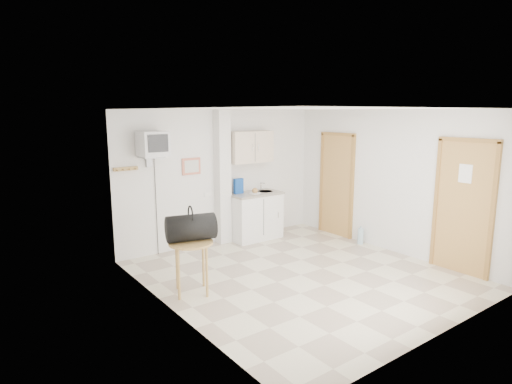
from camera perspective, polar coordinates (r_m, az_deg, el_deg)
ground at (r=6.71m, az=6.00°, el=-10.94°), size 4.50×4.50×0.00m
room_envelope at (r=6.53m, az=7.29°, el=2.44°), size 4.24×4.54×2.55m
kitchenette at (r=8.32m, az=-0.30°, el=-0.84°), size 1.03×0.58×2.10m
crt_television at (r=7.18m, az=-13.60°, el=6.16°), size 0.44×0.45×2.15m
round_table at (r=5.91m, az=-8.67°, el=-7.54°), size 0.60×0.60×0.73m
duffel_bag at (r=5.88m, az=-8.67°, el=-4.69°), size 0.72×0.51×0.49m
water_bottle at (r=8.36m, az=13.76°, el=-5.72°), size 0.11×0.11×0.33m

